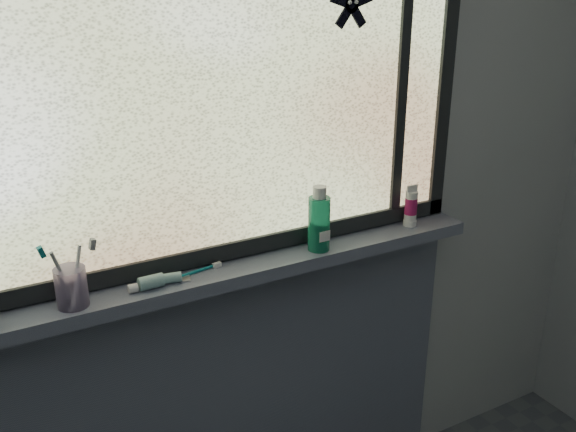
% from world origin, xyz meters
% --- Properties ---
extents(wall_back, '(3.00, 0.01, 2.50)m').
position_xyz_m(wall_back, '(0.00, 1.30, 1.25)').
color(wall_back, '#9EA3A8').
rests_on(wall_back, ground).
extents(windowsill, '(1.62, 0.14, 0.04)m').
position_xyz_m(windowsill, '(0.00, 1.23, 1.00)').
color(windowsill, '#51586C').
rests_on(windowsill, wall_back).
extents(sill_apron, '(1.62, 0.02, 0.98)m').
position_xyz_m(sill_apron, '(0.00, 1.29, 0.49)').
color(sill_apron, '#51586C').
rests_on(sill_apron, floor).
extents(window_pane, '(1.50, 0.01, 1.00)m').
position_xyz_m(window_pane, '(0.00, 1.28, 1.53)').
color(window_pane, silver).
rests_on(window_pane, wall_back).
extents(frame_bottom, '(1.60, 0.03, 0.05)m').
position_xyz_m(frame_bottom, '(0.00, 1.28, 1.05)').
color(frame_bottom, black).
rests_on(frame_bottom, windowsill).
extents(frame_right, '(0.05, 0.03, 1.10)m').
position_xyz_m(frame_right, '(0.78, 1.28, 1.53)').
color(frame_right, black).
rests_on(frame_right, wall_back).
extents(frame_mullion, '(0.03, 0.03, 1.00)m').
position_xyz_m(frame_mullion, '(0.60, 1.28, 1.53)').
color(frame_mullion, black).
rests_on(frame_mullion, wall_back).
extents(starfish_sticker, '(0.15, 0.02, 0.15)m').
position_xyz_m(starfish_sticker, '(0.40, 1.27, 1.72)').
color(starfish_sticker, black).
rests_on(starfish_sticker, window_pane).
extents(toothpaste_tube, '(0.21, 0.06, 0.04)m').
position_xyz_m(toothpaste_tube, '(-0.23, 1.21, 1.04)').
color(toothpaste_tube, silver).
rests_on(toothpaste_tube, windowsill).
extents(toothbrush_cup, '(0.09, 0.09, 0.10)m').
position_xyz_m(toothbrush_cup, '(-0.45, 1.22, 1.07)').
color(toothbrush_cup, '#BEA8DF').
rests_on(toothbrush_cup, windowsill).
extents(toothbrush_lying, '(0.20, 0.05, 0.01)m').
position_xyz_m(toothbrush_lying, '(-0.14, 1.24, 1.03)').
color(toothbrush_lying, '#0D717A').
rests_on(toothbrush_lying, windowsill).
extents(mouthwash_bottle, '(0.07, 0.07, 0.17)m').
position_xyz_m(mouthwash_bottle, '(0.27, 1.21, 1.12)').
color(mouthwash_bottle, '#1C936C').
rests_on(mouthwash_bottle, windowsill).
extents(cream_tube, '(0.04, 0.04, 0.10)m').
position_xyz_m(cream_tube, '(0.64, 1.23, 1.09)').
color(cream_tube, silver).
rests_on(cream_tube, windowsill).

